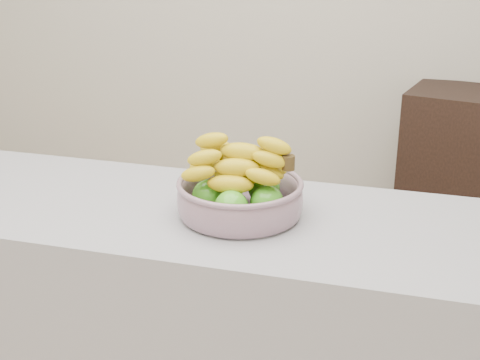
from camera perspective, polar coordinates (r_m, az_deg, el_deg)
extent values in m
cube|color=#94939B|center=(2.06, -5.54, -13.86)|extent=(2.00, 0.60, 0.90)
cube|color=black|center=(3.34, 18.15, -0.52)|extent=(0.59, 0.51, 0.92)
cylinder|color=#8999A5|center=(1.78, 0.00, -2.81)|extent=(0.29, 0.29, 0.01)
torus|color=#8999A5|center=(1.75, 0.00, -0.28)|extent=(0.33, 0.33, 0.02)
sphere|color=#359D1B|center=(1.69, -0.75, -2.34)|extent=(0.09, 0.09, 0.09)
sphere|color=#359D1B|center=(1.72, 2.31, -1.89)|extent=(0.09, 0.09, 0.09)
sphere|color=#359D1B|center=(1.81, 2.05, -0.69)|extent=(0.09, 0.09, 0.09)
sphere|color=#359D1B|center=(1.83, -0.91, -0.39)|extent=(0.09, 0.09, 0.09)
sphere|color=#359D1B|center=(1.76, -2.70, -1.36)|extent=(0.09, 0.09, 0.09)
ellipsoid|color=yellow|center=(1.70, -0.84, -0.36)|extent=(0.21, 0.08, 0.05)
ellipsoid|color=yellow|center=(1.74, -0.35, 0.25)|extent=(0.21, 0.05, 0.05)
ellipsoid|color=yellow|center=(1.79, 0.11, 0.83)|extent=(0.21, 0.07, 0.05)
ellipsoid|color=yellow|center=(1.70, -0.26, 1.07)|extent=(0.22, 0.09, 0.05)
ellipsoid|color=yellow|center=(1.76, 0.25, 1.69)|extent=(0.22, 0.09, 0.05)
ellipsoid|color=yellow|center=(1.72, 0.21, 2.41)|extent=(0.21, 0.05, 0.05)
cylinder|color=#3A2B12|center=(1.70, 4.15, 1.49)|extent=(0.03, 0.03, 0.04)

